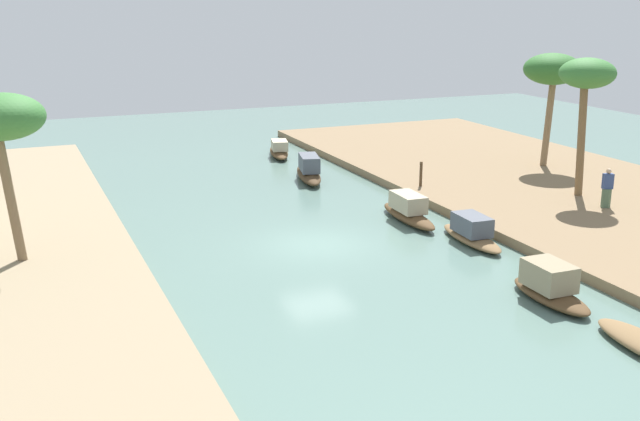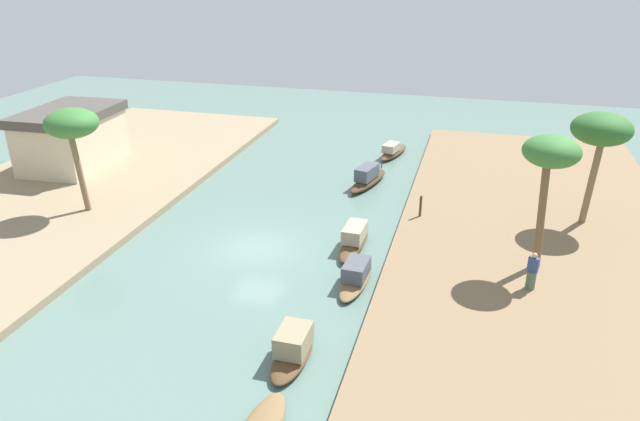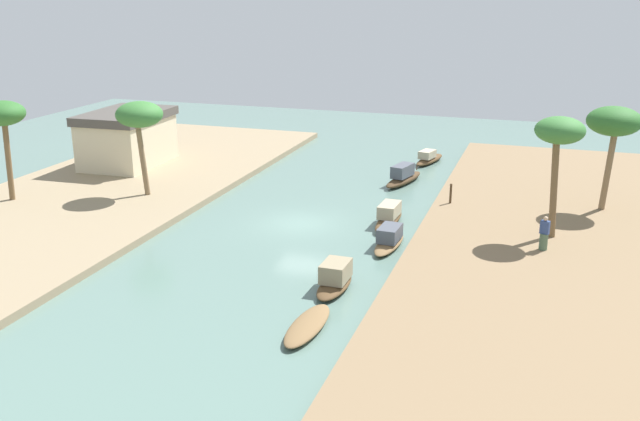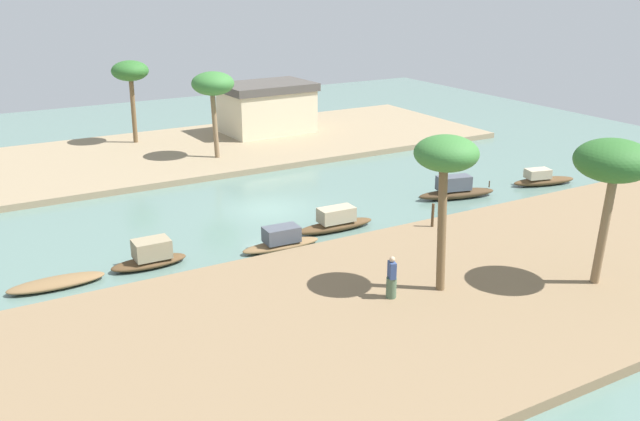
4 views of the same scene
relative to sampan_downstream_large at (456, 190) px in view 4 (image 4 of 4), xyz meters
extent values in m
plane|color=slate|center=(-10.02, 3.71, -0.49)|extent=(72.90, 72.90, 0.00)
cube|color=#846B4C|center=(-10.02, -9.97, -0.29)|extent=(45.54, 14.21, 0.39)
cube|color=#937F60|center=(-10.02, 17.39, -0.29)|extent=(45.54, 14.21, 0.39)
ellipsoid|color=#47331E|center=(0.07, -0.02, -0.22)|extent=(4.77, 2.17, 0.53)
cube|color=#4C515B|center=(-0.15, 0.04, 0.44)|extent=(2.07, 1.32, 0.79)
cylinder|color=#47331E|center=(2.06, -0.52, 0.18)|extent=(0.07, 0.07, 0.38)
ellipsoid|color=brown|center=(-8.67, -1.01, -0.25)|extent=(4.27, 1.16, 0.48)
cube|color=tan|center=(-8.60, -1.01, 0.35)|extent=(1.84, 1.01, 0.71)
ellipsoid|color=brown|center=(-21.99, -0.89, -0.30)|extent=(3.92, 1.29, 0.38)
ellipsoid|color=brown|center=(-18.07, -0.76, -0.28)|extent=(3.35, 1.23, 0.41)
cube|color=gray|center=(-17.91, -0.77, 0.33)|extent=(1.58, 1.11, 0.82)
ellipsoid|color=brown|center=(-12.12, -1.83, -0.30)|extent=(3.89, 1.26, 0.37)
cube|color=#4C515B|center=(-12.10, -1.83, 0.24)|extent=(1.68, 1.05, 0.72)
ellipsoid|color=brown|center=(6.40, -0.66, -0.25)|extent=(4.21, 1.95, 0.47)
cube|color=tan|center=(5.93, -0.54, 0.26)|extent=(1.61, 1.20, 0.55)
cylinder|color=#4C664C|center=(-11.16, -9.23, 0.31)|extent=(0.50, 0.50, 0.82)
cube|color=#33477A|center=(-11.16, -9.23, 1.05)|extent=(0.36, 0.48, 0.65)
sphere|color=tan|center=(-11.16, -9.23, 1.49)|extent=(0.22, 0.22, 0.22)
cylinder|color=#4C3823|center=(-4.78, -3.82, 0.49)|extent=(0.14, 0.14, 1.18)
cylinder|color=brown|center=(-9.04, -9.48, 2.41)|extent=(0.34, 0.57, 5.02)
ellipsoid|color=#387533|center=(-9.04, -9.48, 5.40)|extent=(2.44, 2.44, 1.34)
cylinder|color=#7F6647|center=(-3.25, -12.34, 2.16)|extent=(0.35, 0.56, 4.52)
ellipsoid|color=#2D6628|center=(-3.25, -12.34, 5.01)|extent=(2.97, 2.97, 1.63)
cylinder|color=#7F6647|center=(-8.75, 14.29, 2.09)|extent=(0.32, 0.67, 4.39)
ellipsoid|color=#387533|center=(-8.75, 14.29, 4.84)|extent=(2.80, 2.80, 1.54)
cylinder|color=brown|center=(-12.25, 21.17, 2.24)|extent=(0.33, 0.49, 4.69)
ellipsoid|color=#2D6628|center=(-12.25, 21.17, 5.11)|extent=(2.62, 2.62, 1.44)
cube|color=beige|center=(-2.35, 19.52, 1.51)|extent=(6.66, 4.72, 3.22)
cube|color=#4C4742|center=(-2.35, 19.52, 3.41)|extent=(7.06, 5.00, 0.59)
camera|label=1|loc=(-35.56, 14.28, 8.58)|focal=42.89mm
camera|label=2|loc=(-34.90, -6.38, 13.20)|focal=33.63mm
camera|label=3|loc=(-45.18, -9.04, 12.10)|focal=39.82mm
camera|label=4|loc=(-25.76, -28.84, 11.79)|focal=39.14mm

